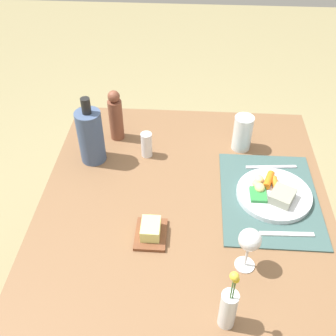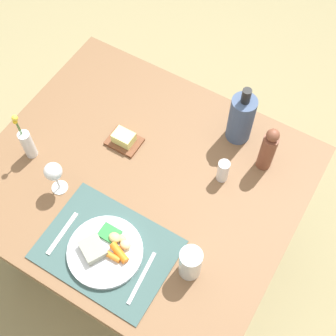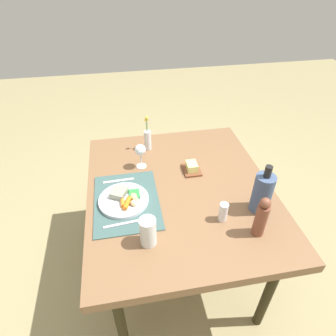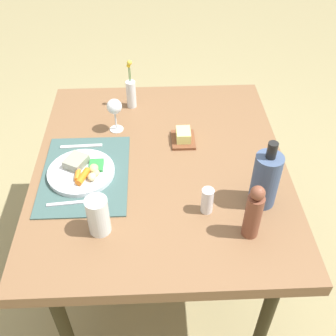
% 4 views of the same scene
% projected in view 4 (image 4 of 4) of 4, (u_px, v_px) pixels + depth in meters
% --- Properties ---
extents(ground_plane, '(8.00, 8.00, 0.00)m').
position_uv_depth(ground_plane, '(162.00, 265.00, 2.13)').
color(ground_plane, '#968B5F').
extents(dining_table, '(1.18, 1.02, 0.72)m').
position_uv_depth(dining_table, '(161.00, 174.00, 1.68)').
color(dining_table, brown).
rests_on(dining_table, ground_plane).
extents(placemat, '(0.45, 0.34, 0.01)m').
position_uv_depth(placemat, '(85.00, 174.00, 1.59)').
color(placemat, '#3B5856').
rests_on(placemat, dining_table).
extents(dinner_plate, '(0.26, 0.26, 0.05)m').
position_uv_depth(dinner_plate, '(82.00, 171.00, 1.57)').
color(dinner_plate, silver).
rests_on(dinner_plate, placemat).
extents(fork, '(0.02, 0.18, 0.00)m').
position_uv_depth(fork, '(81.00, 146.00, 1.71)').
color(fork, silver).
rests_on(fork, placemat).
extents(knife, '(0.03, 0.19, 0.00)m').
position_uv_depth(knife, '(73.00, 203.00, 1.47)').
color(knife, silver).
rests_on(knife, placemat).
extents(wine_glass, '(0.07, 0.07, 0.16)m').
position_uv_depth(wine_glass, '(114.00, 108.00, 1.73)').
color(wine_glass, white).
rests_on(wine_glass, dining_table).
extents(butter_dish, '(0.13, 0.10, 0.06)m').
position_uv_depth(butter_dish, '(183.00, 137.00, 1.73)').
color(butter_dish, brown).
rests_on(butter_dish, dining_table).
extents(water_tumbler, '(0.08, 0.08, 0.15)m').
position_uv_depth(water_tumbler, '(98.00, 217.00, 1.34)').
color(water_tumbler, silver).
rests_on(water_tumbler, dining_table).
extents(pepper_mill, '(0.06, 0.06, 0.22)m').
position_uv_depth(pepper_mill, '(254.00, 213.00, 1.30)').
color(pepper_mill, brown).
rests_on(pepper_mill, dining_table).
extents(salt_shaker, '(0.04, 0.04, 0.10)m').
position_uv_depth(salt_shaker, '(207.00, 201.00, 1.42)').
color(salt_shaker, white).
rests_on(salt_shaker, dining_table).
extents(cooler_bottle, '(0.10, 0.10, 0.27)m').
position_uv_depth(cooler_bottle, '(265.00, 179.00, 1.41)').
color(cooler_bottle, '#415579').
rests_on(cooler_bottle, dining_table).
extents(flower_vase, '(0.05, 0.05, 0.24)m').
position_uv_depth(flower_vase, '(131.00, 92.00, 1.89)').
color(flower_vase, silver).
rests_on(flower_vase, dining_table).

